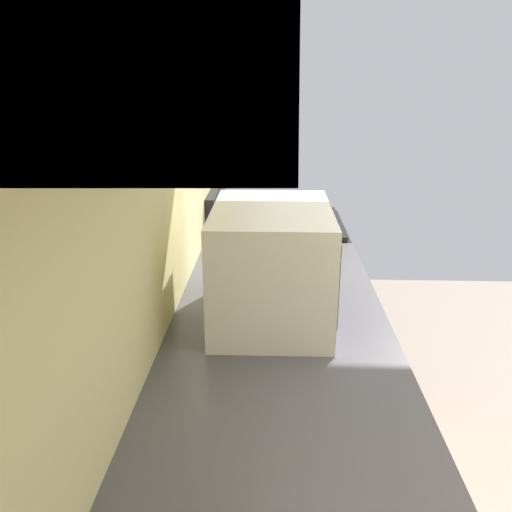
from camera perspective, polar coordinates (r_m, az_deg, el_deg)
The scene contains 3 objects.
wall_back at distance 1.17m, azimuth -16.03°, elevation 2.93°, with size 3.84×0.12×2.56m, color beige.
oven_range at distance 2.70m, azimuth 2.26°, elevation -5.51°, with size 0.58×0.65×1.09m.
microwave at distance 1.52m, azimuth 1.77°, elevation -0.84°, with size 0.48×0.34×0.33m.
Camera 1 is at (-1.07, 1.14, 1.59)m, focal length 36.61 mm.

